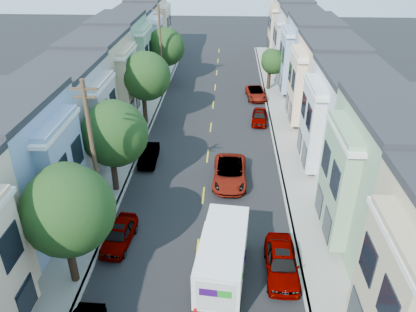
% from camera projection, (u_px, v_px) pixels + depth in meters
% --- Properties ---
extents(ground, '(160.00, 160.00, 0.00)m').
position_uv_depth(ground, '(197.00, 251.00, 24.80)').
color(ground, black).
rests_on(ground, ground).
extents(road_slab, '(12.00, 70.00, 0.02)m').
position_uv_depth(road_slab, '(209.00, 141.00, 37.90)').
color(road_slab, black).
rests_on(road_slab, ground).
extents(curb_left, '(0.30, 70.00, 0.15)m').
position_uv_depth(curb_left, '(145.00, 139.00, 38.15)').
color(curb_left, gray).
rests_on(curb_left, ground).
extents(curb_right, '(0.30, 70.00, 0.15)m').
position_uv_depth(curb_right, '(274.00, 142.00, 37.60)').
color(curb_right, gray).
rests_on(curb_right, ground).
extents(sidewalk_left, '(2.60, 70.00, 0.15)m').
position_uv_depth(sidewalk_left, '(132.00, 138.00, 38.20)').
color(sidewalk_left, gray).
rests_on(sidewalk_left, ground).
extents(sidewalk_right, '(2.60, 70.00, 0.15)m').
position_uv_depth(sidewalk_right, '(288.00, 142.00, 37.54)').
color(sidewalk_right, gray).
rests_on(sidewalk_right, ground).
extents(centerline, '(0.12, 70.00, 0.01)m').
position_uv_depth(centerline, '(209.00, 141.00, 37.91)').
color(centerline, gold).
rests_on(centerline, ground).
extents(townhouse_row_left, '(5.00, 70.00, 8.50)m').
position_uv_depth(townhouse_row_left, '(92.00, 138.00, 38.41)').
color(townhouse_row_left, silver).
rests_on(townhouse_row_left, ground).
extents(townhouse_row_right, '(5.00, 70.00, 8.50)m').
position_uv_depth(townhouse_row_right, '(330.00, 144.00, 37.40)').
color(townhouse_row_right, silver).
rests_on(townhouse_row_right, ground).
extents(tree_b, '(4.70, 4.70, 7.23)m').
position_uv_depth(tree_b, '(67.00, 211.00, 20.32)').
color(tree_b, black).
rests_on(tree_b, ground).
extents(tree_c, '(4.70, 4.70, 7.11)m').
position_uv_depth(tree_c, '(114.00, 134.00, 28.34)').
color(tree_c, black).
rests_on(tree_c, ground).
extents(tree_d, '(4.70, 4.70, 7.42)m').
position_uv_depth(tree_d, '(145.00, 76.00, 38.71)').
color(tree_d, black).
rests_on(tree_d, ground).
extents(tree_e, '(4.70, 4.70, 7.04)m').
position_uv_depth(tree_e, '(165.00, 47.00, 50.09)').
color(tree_e, black).
rests_on(tree_e, ground).
extents(tree_far_r, '(2.97, 2.97, 5.00)m').
position_uv_depth(tree_far_r, '(273.00, 62.00, 48.60)').
color(tree_far_r, black).
rests_on(tree_far_r, ground).
extents(utility_pole_near, '(1.60, 0.26, 10.00)m').
position_uv_depth(utility_pole_near, '(94.00, 159.00, 24.34)').
color(utility_pole_near, '#42301E').
rests_on(utility_pole_near, ground).
extents(utility_pole_far, '(1.60, 0.26, 10.00)m').
position_uv_depth(utility_pole_far, '(161.00, 50.00, 47.06)').
color(utility_pole_far, '#42301E').
rests_on(utility_pole_far, ground).
extents(fedex_truck, '(2.39, 6.21, 2.98)m').
position_uv_depth(fedex_truck, '(223.00, 256.00, 22.05)').
color(fedex_truck, white).
rests_on(fedex_truck, ground).
extents(lead_sedan, '(2.58, 5.51, 1.52)m').
position_uv_depth(lead_sedan, '(230.00, 173.00, 31.38)').
color(lead_sedan, black).
rests_on(lead_sedan, ground).
extents(parked_left_c, '(1.94, 4.23, 1.33)m').
position_uv_depth(parked_left_c, '(119.00, 235.00, 25.12)').
color(parked_left_c, '#9B9DAF').
rests_on(parked_left_c, ground).
extents(parked_left_d, '(1.47, 3.88, 1.28)m').
position_uv_depth(parked_left_d, '(149.00, 155.00, 34.15)').
color(parked_left_d, black).
rests_on(parked_left_d, ground).
extents(parked_right_b, '(1.89, 4.78, 1.54)m').
position_uv_depth(parked_right_b, '(282.00, 262.00, 22.86)').
color(parked_right_b, silver).
rests_on(parked_right_b, ground).
extents(parked_right_c, '(1.86, 4.09, 1.29)m').
position_uv_depth(parked_right_c, '(259.00, 117.00, 41.25)').
color(parked_right_c, black).
rests_on(parked_right_c, ground).
extents(parked_right_d, '(2.47, 4.68, 1.25)m').
position_uv_depth(parked_right_d, '(256.00, 93.00, 47.34)').
color(parked_right_d, black).
rests_on(parked_right_d, ground).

